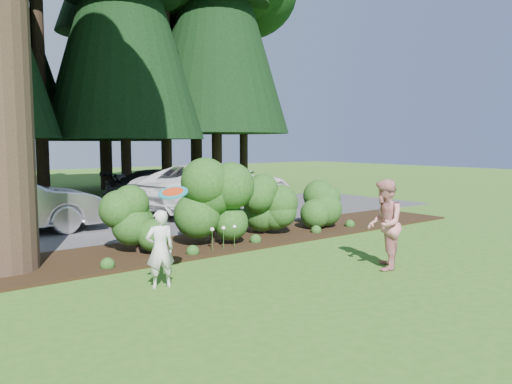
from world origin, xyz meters
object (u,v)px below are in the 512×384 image
at_px(car_white_suv, 218,187).
at_px(car_dark_suv, 172,188).
at_px(car_silver_wagon, 0,204).
at_px(adult, 384,224).
at_px(frisbee, 173,192).
at_px(child, 160,249).

xyz_separation_m(car_white_suv, car_dark_suv, (-0.70, 2.03, -0.15)).
distance_m(car_silver_wagon, adult, 9.65).
bearing_deg(car_silver_wagon, frisbee, -166.53).
xyz_separation_m(child, adult, (3.98, -1.50, 0.21)).
xyz_separation_m(car_silver_wagon, car_dark_suv, (6.31, 2.47, -0.12)).
bearing_deg(car_silver_wagon, car_dark_suv, -66.54).
xyz_separation_m(car_silver_wagon, adult, (5.13, -8.17, 0.01)).
bearing_deg(adult, car_dark_suv, -134.77).
distance_m(car_white_suv, adult, 8.80).
bearing_deg(frisbee, car_white_suv, 51.86).
bearing_deg(car_dark_suv, car_silver_wagon, 113.40).
bearing_deg(adult, car_silver_wagon, -96.32).
relative_size(car_silver_wagon, frisbee, 9.75).
bearing_deg(child, car_silver_wagon, -69.28).
height_order(adult, frisbee, adult).
bearing_deg(car_dark_suv, child, 152.60).
bearing_deg(adult, car_white_suv, -140.78).
distance_m(car_silver_wagon, frisbee, 6.93).
bearing_deg(child, frisbee, 165.95).
distance_m(car_silver_wagon, car_dark_suv, 6.77).
height_order(child, adult, adult).
height_order(car_dark_suv, adult, adult).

